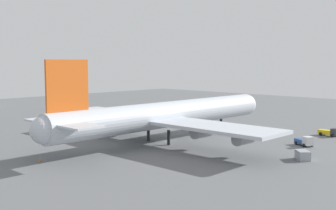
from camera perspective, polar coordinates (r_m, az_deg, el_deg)
ground_plane at (r=100.04m, az=0.00°, el=-4.88°), size 279.10×279.10×0.00m
cargo_airplane at (r=98.73m, az=-0.19°, el=-1.35°), size 69.77×61.19×19.00m
catering_truck at (r=128.23m, az=2.39°, el=-2.01°), size 5.10×5.24×2.04m
pushback_tractor at (r=98.98m, az=17.92°, el=-4.65°), size 3.85×5.01×2.27m
maintenance_van at (r=116.88m, az=-8.68°, el=-2.80°), size 4.95×4.50×2.50m
cargo_loader at (r=114.12m, az=20.86°, el=-3.42°), size 2.62×5.02×2.05m
cargo_container_fore at (r=85.12m, az=17.66°, el=-6.45°), size 3.72×3.75×1.77m
safety_cone_nose at (r=125.87m, az=8.99°, el=-2.59°), size 0.43×0.43×0.62m
safety_cone_tail at (r=83.36m, az=-16.80°, el=-7.08°), size 0.45×0.45×0.65m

